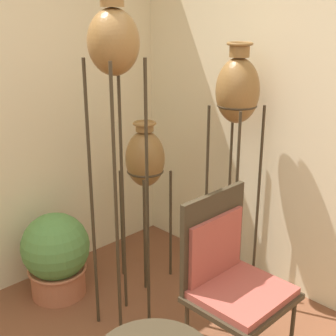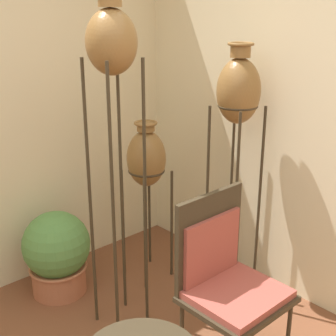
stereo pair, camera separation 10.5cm
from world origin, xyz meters
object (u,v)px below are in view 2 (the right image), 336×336
chair (226,275)px  potted_plant (57,252)px  vase_stand_tall (112,55)px  vase_stand_medium (238,96)px  vase_stand_short (146,160)px

chair → potted_plant: bearing=105.0°
chair → potted_plant: size_ratio=1.65×
vase_stand_tall → chair: bearing=-73.0°
vase_stand_tall → potted_plant: (-0.13, 0.57, -1.40)m
potted_plant → chair: bearing=-75.0°
chair → potted_plant: chair is taller
vase_stand_medium → potted_plant: (-0.98, 0.76, -1.09)m
vase_stand_tall → vase_stand_medium: 0.93m
vase_stand_tall → vase_stand_short: size_ratio=1.70×
potted_plant → vase_stand_medium: bearing=-37.9°
vase_stand_tall → vase_stand_medium: size_ratio=1.17×
vase_stand_medium → chair: vase_stand_medium is taller
vase_stand_short → potted_plant: vase_stand_short is taller
vase_stand_medium → potted_plant: vase_stand_medium is taller
vase_stand_tall → vase_stand_short: bearing=33.0°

